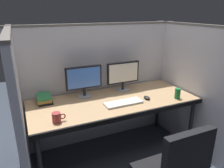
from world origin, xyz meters
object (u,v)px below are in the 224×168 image
keyboard_main (123,103)px  book_stack (44,99)px  desk (114,104)px  coffee_mug (57,117)px  monitor_left (84,79)px  soda_can (178,93)px  monitor_right (123,74)px  computer_mouse (147,98)px

keyboard_main → book_stack: size_ratio=1.96×
desk → coffee_mug: coffee_mug is taller
monitor_left → book_stack: 0.50m
monitor_left → soda_can: bearing=-27.0°
monitor_right → book_stack: 0.99m
monitor_left → keyboard_main: monitor_left is taller
monitor_right → computer_mouse: bearing=-71.2°
monitor_left → book_stack: size_ratio=1.96×
monitor_right → soda_can: (0.46, -0.50, -0.15)m
monitor_left → monitor_right: size_ratio=1.00×
desk → keyboard_main: bearing=-66.7°
monitor_left → book_stack: bearing=177.7°
keyboard_main → book_stack: (-0.79, 0.40, 0.03)m
keyboard_main → book_stack: bearing=153.4°
book_stack → soda_can: bearing=-19.7°
monitor_left → computer_mouse: (0.64, -0.37, -0.20)m
computer_mouse → book_stack: size_ratio=0.44×
monitor_left → keyboard_main: bearing=-49.0°
computer_mouse → coffee_mug: (-1.05, -0.12, 0.03)m
monitor_right → coffee_mug: bearing=-152.3°
computer_mouse → soda_can: 0.36m
monitor_left → soda_can: (0.98, -0.50, -0.15)m
desk → computer_mouse: (0.36, -0.12, 0.07)m
computer_mouse → monitor_left: bearing=149.7°
soda_can → computer_mouse: bearing=159.7°
monitor_right → coffee_mug: (-0.93, -0.49, -0.17)m
monitor_left → computer_mouse: monitor_left is taller
book_stack → coffee_mug: size_ratio=1.74×
book_stack → soda_can: 1.53m
keyboard_main → coffee_mug: (-0.74, -0.11, 0.04)m
computer_mouse → coffee_mug: size_ratio=0.76×
coffee_mug → monitor_right: bearing=27.7°
computer_mouse → book_stack: bearing=160.5°
desk → keyboard_main: (0.05, -0.13, 0.06)m
soda_can → keyboard_main: bearing=169.6°
monitor_left → desk: bearing=-42.6°
monitor_left → coffee_mug: monitor_left is taller
soda_can → coffee_mug: soda_can is taller
computer_mouse → coffee_mug: bearing=-173.8°
monitor_right → computer_mouse: (0.13, -0.37, -0.20)m
keyboard_main → soda_can: 0.66m
monitor_right → soda_can: 0.70m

